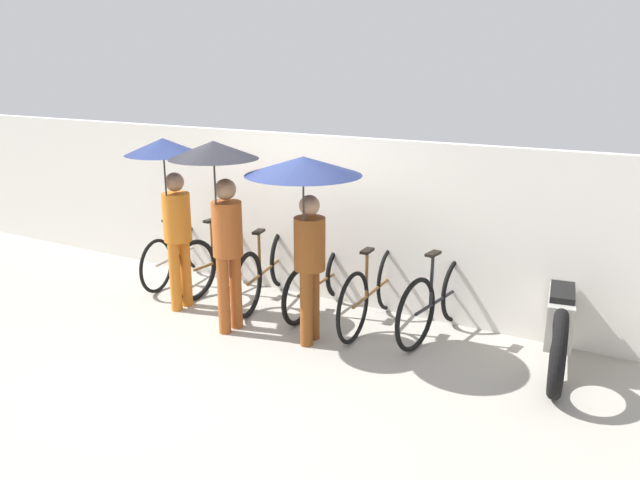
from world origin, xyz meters
name	(u,v)px	position (x,y,z in m)	size (l,w,h in m)	color
ground_plane	(216,352)	(0.00, 0.00, 0.00)	(30.00, 30.00, 0.00)	#9E998E
back_wall	(310,217)	(0.00, 1.91, 1.00)	(12.84, 0.12, 2.00)	silver
parked_bicycle_0	(179,253)	(-1.81, 1.52, 0.37)	(0.46, 1.71, 1.02)	black
parked_bicycle_1	(223,258)	(-1.08, 1.54, 0.40)	(0.44, 1.80, 1.10)	black
parked_bicycle_2	(266,269)	(-0.36, 1.46, 0.40)	(0.55, 1.83, 0.97)	black
parked_bicycle_3	(320,281)	(0.36, 1.52, 0.35)	(0.44, 1.67, 1.08)	black
parked_bicycle_4	(373,290)	(1.08, 1.43, 0.40)	(0.44, 1.82, 1.05)	black
parked_bicycle_5	(438,299)	(1.81, 1.51, 0.40)	(0.44, 1.72, 1.07)	black
pedestrian_leading	(169,184)	(-1.10, 0.66, 1.52)	(0.84, 0.84, 2.03)	#C66B1E
pedestrian_center	(219,189)	(-0.20, 0.43, 1.58)	(0.90, 0.90, 2.08)	#9E4C1E
pedestrian_trailing	(305,193)	(0.72, 0.58, 1.60)	(1.13, 1.13, 1.97)	brown
motorcycle	(559,321)	(3.04, 1.45, 0.43)	(0.60, 2.14, 0.96)	black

